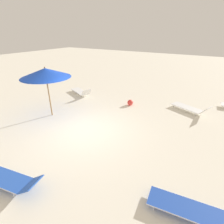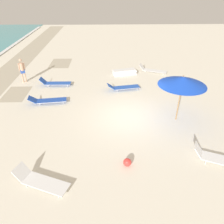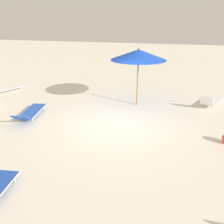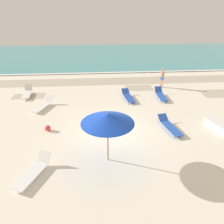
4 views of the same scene
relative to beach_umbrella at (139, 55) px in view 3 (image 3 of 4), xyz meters
The scene contains 5 objects.
ground_plane 3.40m from the beach_umbrella, 82.57° to the left, with size 60.00×60.00×0.16m.
beach_umbrella is the anchor object (origin of this frame).
sun_lounger_mid_beach_solo 3.94m from the beach_umbrella, 165.97° to the right, with size 1.40×2.17×0.62m.
sun_lounger_mid_beach_pair_a 5.02m from the beach_umbrella, 33.82° to the left, with size 1.00×2.29×0.49m.
sun_lounger_mid_beach_pair_b 7.35m from the beach_umbrella, ahead, with size 1.37×2.29×0.62m.
Camera 3 is at (-1.95, 8.14, 3.74)m, focal length 40.00 mm.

